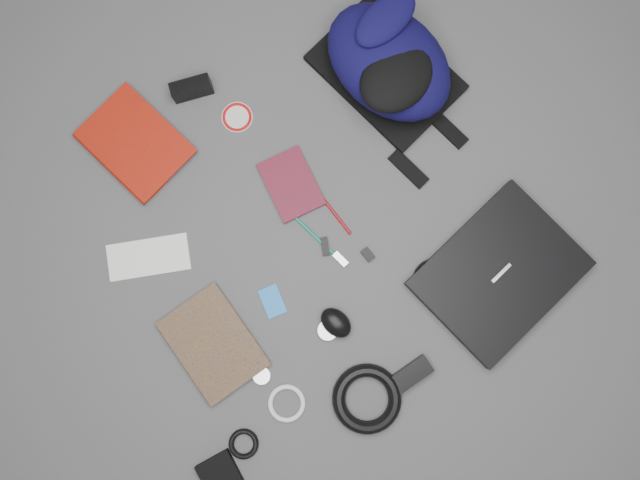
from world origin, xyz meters
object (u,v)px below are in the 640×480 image
textbook_red (108,170)px  comic_book (183,365)px  mouse (336,323)px  backpack (389,62)px  compact_camera (192,89)px  dvd_case (291,184)px  power_brick (410,375)px  pouch (220,474)px  laptop (499,273)px

textbook_red → comic_book: bearing=-113.9°
comic_book → mouse: (0.42, -0.09, 0.01)m
textbook_red → mouse: size_ratio=3.04×
backpack → compact_camera: bearing=140.7°
dvd_case → power_brick: power_brick is taller
comic_book → power_brick: 0.62m
power_brick → pouch: (-0.57, 0.01, -0.00)m
laptop → backpack: bearing=74.0°
dvd_case → power_brick: size_ratio=1.51×
backpack → power_brick: (-0.35, -0.78, -0.07)m
comic_book → laptop: bearing=-19.2°
backpack → comic_book: (-0.88, -0.46, -0.08)m
backpack → dvd_case: 0.43m
textbook_red → power_brick: 1.01m
laptop → power_brick: laptop is taller
laptop → pouch: laptop is taller
backpack → power_brick: backpack is taller
textbook_red → laptop: bearing=-61.1°
dvd_case → comic_book: bearing=-146.0°
backpack → textbook_red: (-0.82, 0.12, -0.07)m
backpack → power_brick: bearing=-131.2°
pouch → compact_camera: bearing=67.1°
textbook_red → backpack: bearing=-26.2°
laptop → dvd_case: (-0.39, 0.49, -0.01)m
compact_camera → mouse: size_ratio=1.20×
laptop → mouse: (-0.46, 0.09, 0.00)m
dvd_case → compact_camera: compact_camera is taller
compact_camera → power_brick: compact_camera is taller
dvd_case → mouse: bearing=-97.9°
backpack → compact_camera: 0.56m
textbook_red → pouch: textbook_red is taller
comic_book → pouch: size_ratio=2.81×
compact_camera → pouch: (-0.41, -0.97, -0.02)m
laptop → comic_book: bearing=152.2°
laptop → textbook_red: (-0.82, 0.76, -0.01)m
backpack → textbook_red: 0.84m
textbook_red → power_brick: size_ratio=2.35×
laptop → comic_book: size_ratio=1.52×
power_brick → pouch: bearing=172.8°
pouch → comic_book: bearing=82.1°
dvd_case → compact_camera: bearing=110.4°
textbook_red → compact_camera: compact_camera is taller
compact_camera → textbook_red: bearing=-151.3°
textbook_red → pouch: 0.89m
backpack → textbook_red: size_ratio=1.50×
backpack → laptop: (-0.00, -0.65, -0.07)m
mouse → comic_book: bearing=148.7°
power_brick → pouch: size_ratio=1.25×
compact_camera → power_brick: (0.16, -0.99, -0.02)m
backpack → power_brick: size_ratio=3.53×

